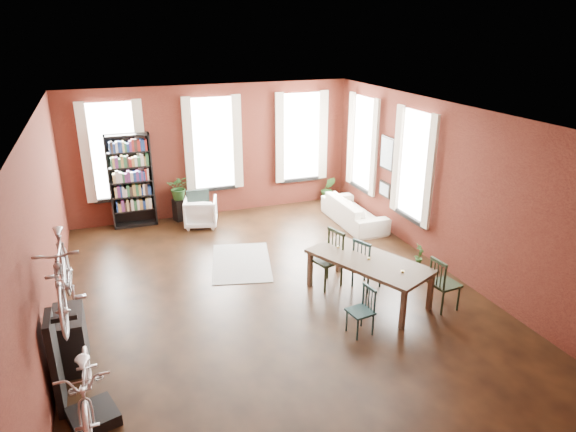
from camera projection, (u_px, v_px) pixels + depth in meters
name	position (u px, v px, depth m)	size (l,w,h in m)	color
room	(273.00, 169.00, 9.04)	(9.00, 9.04, 3.22)	black
dining_table	(368.00, 278.00, 8.96)	(0.97, 2.14, 0.73)	brown
dining_chair_a	(360.00, 311.00, 7.89)	(0.36, 0.36, 0.77)	#1A393A
dining_chair_b	(327.00, 259.00, 9.31)	(0.48, 0.48, 1.04)	#1F2E1B
dining_chair_c	(445.00, 284.00, 8.58)	(0.43, 0.43, 0.92)	black
dining_chair_d	(367.00, 263.00, 9.28)	(0.44, 0.44, 0.95)	#193437
bookshelf	(131.00, 181.00, 11.91)	(1.00, 0.32, 2.20)	black
white_armchair	(201.00, 211.00, 12.12)	(0.74, 0.69, 0.76)	white
cream_sofa	(354.00, 207.00, 12.27)	(2.08, 0.61, 0.81)	beige
striped_rug	(241.00, 262.00, 10.37)	(1.15, 1.83, 0.01)	black
bike_trainer	(93.00, 417.00, 6.22)	(0.53, 0.53, 0.15)	black
bike_wall_rack	(55.00, 363.00, 6.27)	(0.16, 0.60, 1.30)	black
console_table	(71.00, 339.00, 7.18)	(0.40, 0.80, 0.80)	black
plant_stand	(180.00, 210.00, 12.52)	(0.27, 0.27, 0.53)	black
plant_by_sofa	(328.00, 196.00, 13.88)	(0.38, 0.69, 0.31)	#2E6227
plant_small	(419.00, 261.00, 10.27)	(0.23, 0.45, 0.16)	#285020
bicycle_floor	(82.00, 356.00, 5.87)	(0.57, 0.87, 1.65)	beige
bicycle_hung	(58.00, 250.00, 5.82)	(0.47, 1.00, 1.66)	#A5A8AD
plant_on_stand	(179.00, 190.00, 12.36)	(0.54, 0.60, 0.47)	#265421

